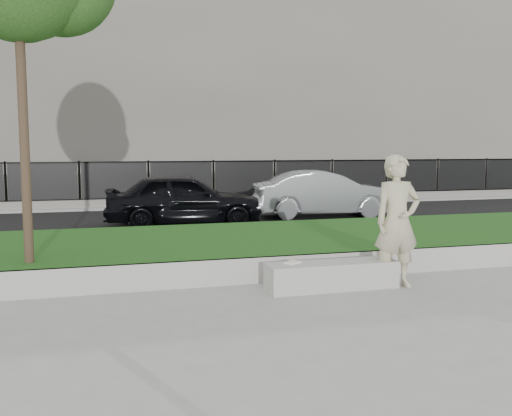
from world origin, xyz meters
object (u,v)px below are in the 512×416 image
object	(u,v)px
book	(292,262)
car_silver	(324,194)
stone_bench	(332,275)
car_dark	(184,199)
man	(397,221)

from	to	relation	value
book	car_silver	xyz separation A→B (m)	(3.69, 7.63, 0.30)
stone_bench	book	xyz separation A→B (m)	(-0.59, 0.08, 0.21)
book	car_silver	size ratio (longest dim) A/B	0.05
book	car_dark	distance (m)	6.98
stone_bench	car_silver	bearing A→B (deg)	68.08
man	car_silver	world-z (taller)	man
stone_bench	man	bearing A→B (deg)	-8.85
stone_bench	man	distance (m)	1.25
man	car_dark	bearing A→B (deg)	106.82
man	book	bearing A→B (deg)	172.37
car_dark	car_silver	bearing A→B (deg)	-75.39
stone_bench	book	world-z (taller)	book
car_dark	car_silver	distance (m)	4.25
stone_bench	man	xyz separation A→B (m)	(0.96, -0.15, 0.78)
car_dark	car_silver	xyz separation A→B (m)	(4.19, 0.68, -0.01)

